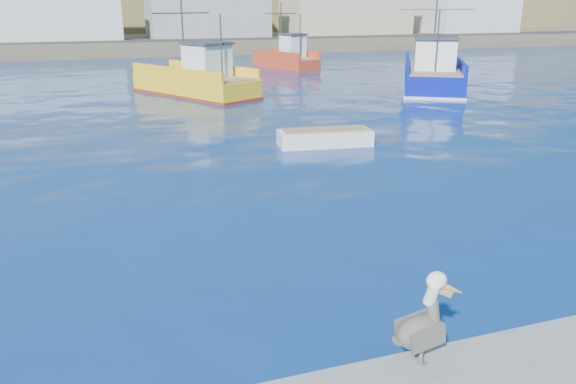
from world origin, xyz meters
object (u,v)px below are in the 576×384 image
object	(u,v)px
trawler_yellow_b	(197,81)
pelican	(424,324)
skiff_far	(441,68)
boat_orange	(287,57)
skiff_mid	(325,139)
trawler_blue	(432,74)

from	to	relation	value
trawler_yellow_b	pelican	bearing A→B (deg)	-93.66
trawler_yellow_b	skiff_far	world-z (taller)	trawler_yellow_b
boat_orange	skiff_far	size ratio (longest dim) A/B	1.69
skiff_mid	skiff_far	size ratio (longest dim) A/B	0.92
trawler_yellow_b	pelican	xyz separation A→B (m)	(-1.98, -31.07, 0.19)
pelican	skiff_far	bearing A→B (deg)	56.30
boat_orange	skiff_far	xyz separation A→B (m)	(12.31, -7.00, -0.67)
trawler_yellow_b	boat_orange	bearing A→B (deg)	51.61
trawler_blue	skiff_mid	world-z (taller)	trawler_blue
boat_orange	trawler_yellow_b	bearing A→B (deg)	-128.39
skiff_far	pelican	distance (m)	45.80
boat_orange	pelican	distance (m)	46.96
boat_orange	skiff_far	world-z (taller)	boat_orange
skiff_mid	trawler_yellow_b	bearing A→B (deg)	99.92
trawler_yellow_b	skiff_far	size ratio (longest dim) A/B	2.24
pelican	boat_orange	bearing A→B (deg)	73.80
trawler_yellow_b	skiff_far	distance (m)	24.47
boat_orange	skiff_mid	xyz separation A→B (m)	(-8.38, -29.68, -0.70)
trawler_yellow_b	boat_orange	world-z (taller)	trawler_yellow_b
trawler_blue	skiff_mid	distance (m)	19.19
boat_orange	pelican	xyz separation A→B (m)	(-13.10, -45.10, 0.16)
trawler_blue	skiff_far	world-z (taller)	trawler_blue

